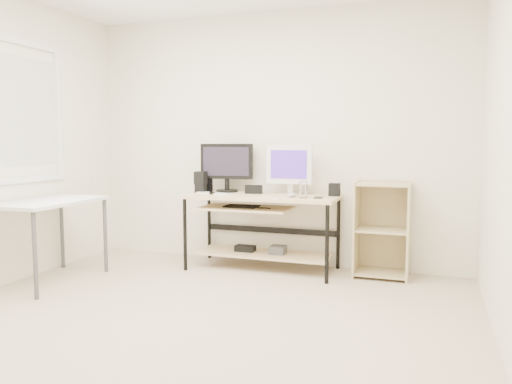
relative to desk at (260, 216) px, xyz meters
The scene contains 16 objects.
room 1.80m from the desk, 93.95° to the right, with size 4.01×4.01×2.62m.
desk is the anchor object (origin of this frame).
side_table 1.97m from the desk, 147.35° to the right, with size 0.60×1.00×0.75m.
shelf_unit 1.19m from the desk, ahead, with size 0.50×0.40×0.90m.
black_monitor 0.68m from the desk, 157.73° to the left, with size 0.55×0.23×0.51m.
white_imac 0.58m from the desk, 29.29° to the left, with size 0.47×0.15×0.50m.
keyboard 0.52m from the desk, behind, with size 0.38×0.11×0.01m, color silver.
mouse 0.43m from the desk, 12.99° to the right, with size 0.07×0.12×0.04m, color #B8B8BE.
center_speaker 0.29m from the desk, 134.39° to the left, with size 0.17×0.08×0.09m, color black.
speaker_left 0.74m from the desk, behind, with size 0.11×0.11×0.22m.
speaker_right 0.78m from the desk, 12.02° to the left, with size 0.10×0.10×0.12m, color black.
audio_controller 0.69m from the desk, 168.23° to the left, with size 0.07×0.05×0.15m, color black.
volume_puck 0.53m from the desk, 167.93° to the right, with size 0.06×0.06×0.02m, color black.
smartphone 0.65m from the desk, ahead, with size 0.07×0.13×0.01m, color black.
coaster 0.53m from the desk, 15.35° to the right, with size 0.10×0.10×0.01m, color #AA824C.
drinking_glass 0.57m from the desk, 15.35° to the right, with size 0.08×0.08×0.15m, color white.
Camera 1 is at (1.57, -2.98, 1.27)m, focal length 35.00 mm.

